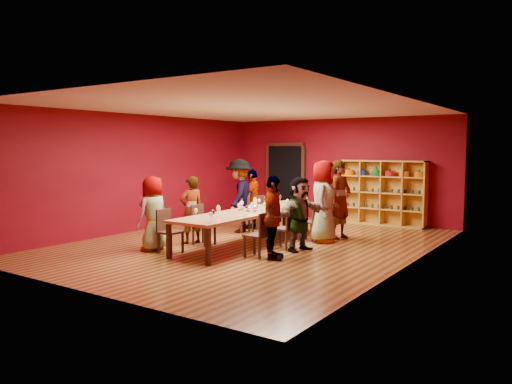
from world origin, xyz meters
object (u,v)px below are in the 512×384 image
(chair_person_right_1, at_px, (260,232))
(chair_person_right_2, at_px, (287,226))
(chair_person_right_4, at_px, (324,216))
(wine_bottle, at_px, (300,200))
(chair_person_left_1, at_px, (201,222))
(person_right_4, at_px, (340,200))
(person_left_0, at_px, (153,213))
(person_left_3, at_px, (239,196))
(tasting_table, at_px, (253,213))
(chair_person_left_3, at_px, (248,213))
(shelving_unit, at_px, (383,190))
(chair_person_left_0, at_px, (168,229))
(person_left_4, at_px, (253,199))
(chair_person_right_3, at_px, (312,219))
(person_left_1, at_px, (191,210))
(person_right_2, at_px, (300,214))
(person_right_1, at_px, (273,218))
(person_right_3, at_px, (323,201))
(chair_person_left_4, at_px, (263,211))
(spittoon_bowl, at_px, (252,208))

(chair_person_right_1, relative_size, chair_person_right_2, 1.00)
(chair_person_right_4, height_order, wine_bottle, wine_bottle)
(chair_person_left_1, height_order, person_right_4, person_right_4)
(person_left_0, bearing_deg, person_left_3, 177.65)
(tasting_table, relative_size, chair_person_left_3, 5.06)
(shelving_unit, distance_m, chair_person_left_0, 6.53)
(person_left_4, relative_size, chair_person_right_3, 1.76)
(wine_bottle, bearing_deg, person_left_1, -120.91)
(chair_person_left_1, height_order, person_right_2, person_right_2)
(person_left_3, bearing_deg, chair_person_right_3, 66.12)
(person_right_1, bearing_deg, person_left_1, 58.70)
(person_left_3, relative_size, chair_person_right_2, 2.09)
(person_right_3, bearing_deg, chair_person_right_3, 71.89)
(shelving_unit, relative_size, person_left_1, 1.59)
(person_right_2, relative_size, wine_bottle, 5.56)
(chair_person_left_4, xyz_separation_m, spittoon_bowl, (0.94, -1.90, 0.32))
(chair_person_right_4, xyz_separation_m, spittoon_bowl, (-0.88, -1.80, 0.32))
(chair_person_left_4, relative_size, person_left_4, 0.57)
(chair_person_left_0, xyz_separation_m, wine_bottle, (1.15, 3.44, 0.36))
(shelving_unit, distance_m, chair_person_right_3, 3.32)
(person_left_1, bearing_deg, person_left_4, -156.70)
(person_right_1, relative_size, chair_person_right_4, 1.81)
(chair_person_right_4, height_order, person_right_4, person_right_4)
(person_left_0, xyz_separation_m, chair_person_left_4, (0.41, 3.55, -0.28))
(chair_person_left_4, bearing_deg, chair_person_left_1, -90.00)
(person_left_0, bearing_deg, chair_person_left_1, 159.04)
(chair_person_right_4, xyz_separation_m, person_right_4, (0.42, -0.00, 0.43))
(chair_person_right_4, bearing_deg, chair_person_left_1, -127.12)
(shelving_unit, relative_size, chair_person_left_4, 2.70)
(chair_person_left_3, bearing_deg, chair_person_right_2, -33.15)
(chair_person_right_2, height_order, person_right_3, person_right_3)
(chair_person_right_1, relative_size, chair_person_right_4, 1.00)
(chair_person_right_4, bearing_deg, chair_person_right_3, -90.00)
(chair_person_left_0, bearing_deg, chair_person_left_1, 90.00)
(shelving_unit, distance_m, chair_person_left_1, 5.56)
(person_right_4, bearing_deg, spittoon_bowl, 152.82)
(person_left_3, bearing_deg, person_left_4, 161.66)
(person_right_4, bearing_deg, chair_person_left_0, 155.80)
(person_right_3, height_order, chair_person_right_4, person_right_3)
(chair_person_right_1, bearing_deg, chair_person_left_4, 122.30)
(person_left_4, distance_m, person_right_2, 3.10)
(chair_person_left_1, xyz_separation_m, chair_person_right_2, (1.82, 0.63, 0.00))
(chair_person_left_0, bearing_deg, spittoon_bowl, 60.55)
(person_left_0, height_order, person_left_1, person_left_0)
(shelving_unit, xyz_separation_m, person_right_2, (-0.17, -4.40, -0.21))
(chair_person_left_3, relative_size, spittoon_bowl, 2.95)
(shelving_unit, xyz_separation_m, chair_person_left_1, (-2.31, -5.04, -0.49))
(chair_person_left_1, bearing_deg, person_right_2, 16.49)
(chair_person_left_0, relative_size, chair_person_right_1, 1.00)
(person_right_3, xyz_separation_m, wine_bottle, (-0.95, 0.60, -0.07))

